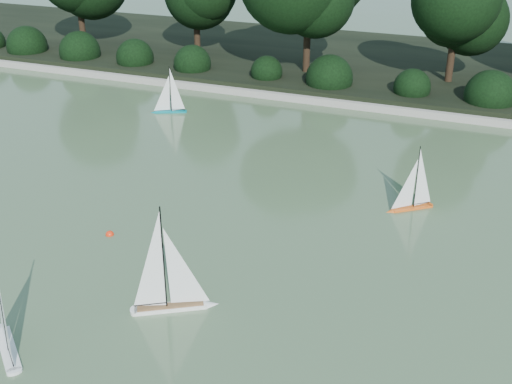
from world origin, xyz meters
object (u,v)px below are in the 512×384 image
(sailboat_white_a, at_px, (4,331))
(sailboat_white_b, at_px, (176,292))
(race_buoy, at_px, (110,235))
(sailboat_teal, at_px, (167,105))
(sailboat_orange, at_px, (409,199))

(sailboat_white_a, distance_m, sailboat_white_b, 2.22)
(sailboat_white_b, distance_m, race_buoy, 2.47)
(sailboat_white_a, xyz_separation_m, race_buoy, (-0.41, 2.92, -0.25))
(sailboat_teal, bearing_deg, sailboat_orange, -25.21)
(sailboat_white_b, bearing_deg, sailboat_orange, 59.87)
(sailboat_teal, bearing_deg, sailboat_white_a, -73.55)
(sailboat_white_b, relative_size, race_buoy, 11.91)
(sailboat_white_a, distance_m, race_buoy, 2.96)
(sailboat_white_b, xyz_separation_m, sailboat_orange, (2.43, 4.19, -0.06))
(race_buoy, bearing_deg, sailboat_white_a, -81.95)
(sailboat_orange, relative_size, sailboat_teal, 1.00)
(sailboat_white_a, xyz_separation_m, sailboat_teal, (-2.61, 8.85, -0.05))
(sailboat_teal, distance_m, race_buoy, 6.32)
(sailboat_white_a, xyz_separation_m, sailboat_white_b, (1.61, 1.53, 0.01))
(sailboat_white_a, relative_size, sailboat_orange, 1.23)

